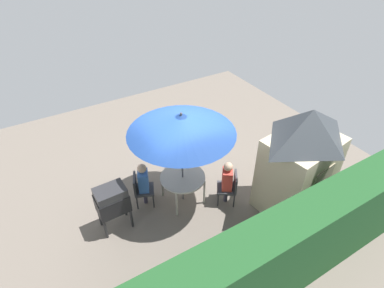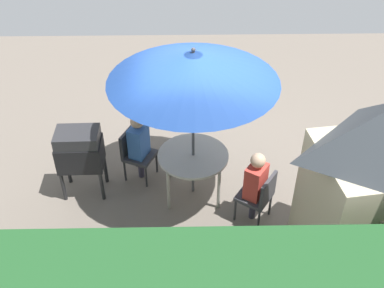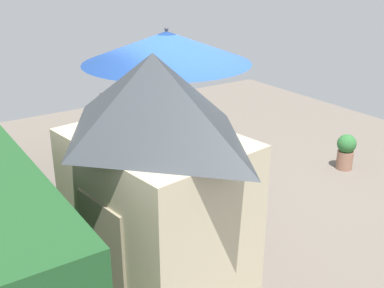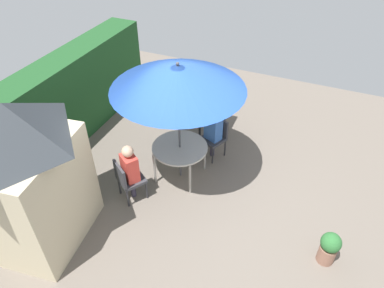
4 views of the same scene
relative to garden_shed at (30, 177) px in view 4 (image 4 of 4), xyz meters
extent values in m
plane|color=#6B6056|center=(1.93, -2.06, -1.40)|extent=(11.00, 11.00, 0.00)
cube|color=#1E4C23|center=(1.93, 1.44, -0.42)|extent=(6.57, 0.76, 1.97)
cube|color=#C6B793|center=(0.00, 0.00, -0.41)|extent=(1.82, 1.45, 1.99)
pyramid|color=#33383D|center=(0.00, 0.00, 0.97)|extent=(1.93, 1.53, 0.76)
cube|color=gray|center=(-0.08, 0.62, -0.63)|extent=(0.70, 0.12, 1.55)
cylinder|color=#B2ADA3|center=(2.28, -1.50, -0.65)|extent=(1.12, 1.12, 0.04)
cylinder|color=gray|center=(1.89, -1.90, -1.04)|extent=(0.05, 0.05, 0.73)
cylinder|color=gray|center=(2.67, -1.90, -1.04)|extent=(0.05, 0.05, 0.73)
cylinder|color=gray|center=(1.89, -1.11, -1.04)|extent=(0.05, 0.05, 0.73)
cylinder|color=gray|center=(2.67, -1.11, -1.04)|extent=(0.05, 0.05, 0.73)
cylinder|color=#4C4C51|center=(2.28, -1.50, -0.13)|extent=(0.04, 0.04, 2.54)
cone|color=navy|center=(2.28, -1.50, 0.92)|extent=(2.43, 2.43, 0.45)
sphere|color=#4C4C51|center=(2.28, -1.50, 1.17)|extent=(0.06, 0.06, 0.06)
cube|color=black|center=(4.05, -1.55, -0.63)|extent=(0.71, 0.52, 0.45)
cube|color=#2B2B2E|center=(4.05, -1.55, -0.30)|extent=(0.68, 0.49, 0.20)
cylinder|color=#262628|center=(3.74, -1.76, -1.13)|extent=(0.06, 0.06, 0.55)
cylinder|color=#262628|center=(4.36, -1.76, -1.13)|extent=(0.06, 0.06, 0.55)
cylinder|color=#262628|center=(3.74, -1.34, -1.13)|extent=(0.06, 0.06, 0.55)
cylinder|color=#262628|center=(4.36, -1.34, -1.13)|extent=(0.06, 0.06, 0.55)
cube|color=#38383D|center=(1.38, -0.89, -0.95)|extent=(0.64, 0.64, 0.06)
cube|color=#38383D|center=(1.20, -0.78, -0.73)|extent=(0.30, 0.41, 0.45)
cylinder|color=#2C2C30|center=(1.32, -0.62, -1.18)|extent=(0.04, 0.04, 0.45)
cylinder|color=#2C2C30|center=(1.10, -0.95, -1.18)|extent=(0.04, 0.04, 0.45)
cylinder|color=#2C2C30|center=(1.65, -0.84, -1.18)|extent=(0.04, 0.04, 0.45)
cylinder|color=#2C2C30|center=(1.43, -1.17, -1.18)|extent=(0.04, 0.04, 0.45)
cube|color=#38383D|center=(3.16, -1.89, -0.95)|extent=(0.61, 0.61, 0.06)
cube|color=#38383D|center=(3.36, -1.97, -0.73)|extent=(0.23, 0.44, 0.45)
cylinder|color=#2C2C30|center=(3.27, -2.15, -1.18)|extent=(0.04, 0.04, 0.45)
cylinder|color=#2C2C30|center=(3.43, -1.78, -1.18)|extent=(0.04, 0.04, 0.45)
cylinder|color=#2C2C30|center=(2.90, -1.99, -1.18)|extent=(0.04, 0.04, 0.45)
cylinder|color=#2C2C30|center=(3.06, -1.62, -1.18)|extent=(0.04, 0.04, 0.45)
cylinder|color=#936651|center=(1.37, -4.58, -1.24)|extent=(0.28, 0.28, 0.33)
sphere|color=#2D6B33|center=(1.37, -4.58, -0.93)|extent=(0.33, 0.33, 0.33)
cube|color=#CC3D33|center=(1.38, -0.89, -0.65)|extent=(0.39, 0.42, 0.55)
sphere|color=tan|center=(1.38, -0.89, -0.25)|extent=(0.22, 0.22, 0.22)
cylinder|color=#383347|center=(1.38, -0.89, -1.16)|extent=(0.10, 0.10, 0.48)
cube|color=#3866B2|center=(3.16, -1.89, -0.65)|extent=(0.36, 0.41, 0.55)
sphere|color=tan|center=(3.16, -1.89, -0.25)|extent=(0.22, 0.22, 0.22)
cylinder|color=#383347|center=(3.16, -1.89, -1.16)|extent=(0.10, 0.10, 0.48)
camera|label=1|loc=(4.96, 3.45, 4.56)|focal=29.00mm
camera|label=2|loc=(2.41, 4.12, 3.97)|focal=43.46mm
camera|label=3|loc=(-3.48, 1.93, 2.08)|focal=44.11mm
camera|label=4|loc=(-2.65, -3.89, 3.84)|focal=33.15mm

